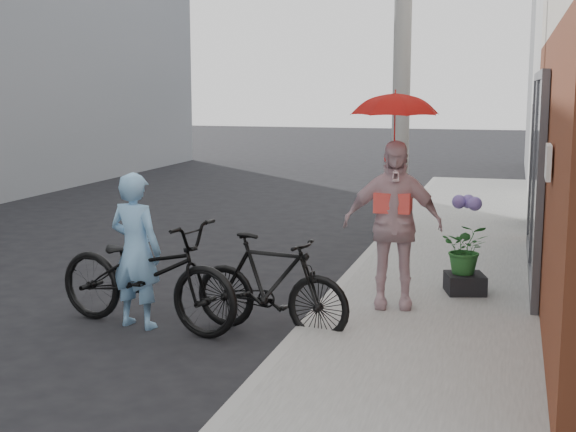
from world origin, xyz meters
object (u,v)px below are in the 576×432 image
at_px(bike_left, 147,274).
at_px(planter, 465,283).
at_px(kimono_woman, 393,224).
at_px(bike_right, 271,284).
at_px(utility_pole, 403,19).
at_px(officer, 136,250).

relative_size(bike_left, planter, 5.13).
bearing_deg(bike_left, planter, -47.62).
relative_size(bike_left, kimono_woman, 1.21).
height_order(bike_left, bike_right, bike_left).
distance_m(bike_right, planter, 2.49).
bearing_deg(bike_right, utility_pole, 4.19).
distance_m(utility_pole, bike_left, 6.63).
height_order(utility_pole, planter, utility_pole).
bearing_deg(bike_right, kimono_woman, -40.08).
relative_size(officer, bike_left, 0.74).
bearing_deg(officer, bike_right, -163.71).
bearing_deg(utility_pole, bike_left, -107.39).
xyz_separation_m(utility_pole, bike_right, (-0.50, -5.51, -2.99)).
bearing_deg(bike_right, officer, 105.37).
relative_size(bike_right, kimono_woman, 0.95).
bearing_deg(kimono_woman, planter, 37.17).
distance_m(officer, bike_left, 0.26).
bearing_deg(planter, kimono_woman, -133.07).
xyz_separation_m(utility_pole, officer, (-1.89, -5.66, -2.70)).
relative_size(utility_pole, bike_left, 3.24).
bearing_deg(kimono_woman, bike_left, -165.17).
xyz_separation_m(bike_right, kimono_woman, (1.07, 0.92, 0.50)).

